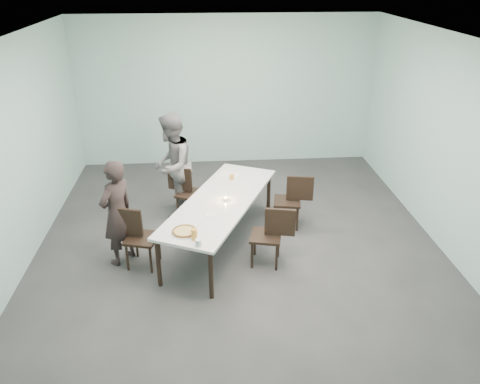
{
  "coord_description": "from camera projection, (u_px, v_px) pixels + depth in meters",
  "views": [
    {
      "loc": [
        -0.45,
        -5.87,
        3.83
      ],
      "look_at": [
        0.0,
        -0.1,
        1.0
      ],
      "focal_mm": 35.0,
      "sensor_mm": 36.0,
      "label": 1
    }
  ],
  "objects": [
    {
      "name": "ground",
      "position": [
        239.0,
        249.0,
        6.97
      ],
      "size": [
        7.0,
        7.0,
        0.0
      ],
      "primitive_type": "plane",
      "color": "#333335",
      "rests_on": "ground"
    },
    {
      "name": "room_shell",
      "position": [
        239.0,
        118.0,
        6.08
      ],
      "size": [
        6.02,
        7.02,
        3.01
      ],
      "color": "#A6D1CC",
      "rests_on": "ground"
    },
    {
      "name": "table",
      "position": [
        220.0,
        203.0,
        6.8
      ],
      "size": [
        1.9,
        2.74,
        0.75
      ],
      "rotation": [
        0.0,
        0.0,
        -0.43
      ],
      "color": "white",
      "rests_on": "ground"
    },
    {
      "name": "chair_near_left",
      "position": [
        136.0,
        233.0,
        6.42
      ],
      "size": [
        0.65,
        0.52,
        0.87
      ],
      "rotation": [
        0.0,
        0.0,
        -0.26
      ],
      "color": "black",
      "rests_on": "ground"
    },
    {
      "name": "chair_far_left",
      "position": [
        186.0,
        189.0,
        7.68
      ],
      "size": [
        0.65,
        0.55,
        0.87
      ],
      "rotation": [
        0.0,
        0.0,
        -0.42
      ],
      "color": "black",
      "rests_on": "ground"
    },
    {
      "name": "chair_near_right",
      "position": [
        272.0,
        232.0,
        6.45
      ],
      "size": [
        0.65,
        0.5,
        0.87
      ],
      "rotation": [
        0.0,
        0.0,
        2.92
      ],
      "color": "black",
      "rests_on": "ground"
    },
    {
      "name": "chair_far_right",
      "position": [
        292.0,
        198.0,
        7.4
      ],
      "size": [
        0.64,
        0.49,
        0.87
      ],
      "rotation": [
        0.0,
        0.0,
        2.97
      ],
      "color": "black",
      "rests_on": "ground"
    },
    {
      "name": "diner_near",
      "position": [
        117.0,
        213.0,
        6.39
      ],
      "size": [
        0.63,
        0.67,
        1.53
      ],
      "primitive_type": "imported",
      "rotation": [
        0.0,
        0.0,
        -2.21
      ],
      "color": "black",
      "rests_on": "ground"
    },
    {
      "name": "diner_far",
      "position": [
        172.0,
        166.0,
        7.63
      ],
      "size": [
        0.83,
        0.97,
        1.74
      ],
      "primitive_type": "imported",
      "rotation": [
        0.0,
        0.0,
        -1.79
      ],
      "color": "slate",
      "rests_on": "ground"
    },
    {
      "name": "pizza",
      "position": [
        185.0,
        231.0,
        5.95
      ],
      "size": [
        0.34,
        0.34,
        0.04
      ],
      "color": "white",
      "rests_on": "table"
    },
    {
      "name": "side_plate",
      "position": [
        211.0,
        214.0,
        6.38
      ],
      "size": [
        0.18,
        0.18,
        0.01
      ],
      "primitive_type": "cylinder",
      "color": "white",
      "rests_on": "table"
    },
    {
      "name": "beer_glass",
      "position": [
        194.0,
        234.0,
        5.77
      ],
      "size": [
        0.08,
        0.08,
        0.15
      ],
      "primitive_type": "cylinder",
      "color": "gold",
      "rests_on": "table"
    },
    {
      "name": "water_tumbler",
      "position": [
        198.0,
        243.0,
        5.66
      ],
      "size": [
        0.08,
        0.08,
        0.09
      ],
      "primitive_type": "cylinder",
      "color": "silver",
      "rests_on": "table"
    },
    {
      "name": "tealight",
      "position": [
        226.0,
        199.0,
        6.76
      ],
      "size": [
        0.06,
        0.06,
        0.05
      ],
      "color": "silver",
      "rests_on": "table"
    },
    {
      "name": "amber_tumbler",
      "position": [
        232.0,
        177.0,
        7.41
      ],
      "size": [
        0.07,
        0.07,
        0.08
      ],
      "primitive_type": "cylinder",
      "color": "gold",
      "rests_on": "table"
    },
    {
      "name": "menu",
      "position": [
        230.0,
        174.0,
        7.6
      ],
      "size": [
        0.36,
        0.33,
        0.01
      ],
      "primitive_type": "cube",
      "rotation": [
        0.0,
        0.0,
        -0.43
      ],
      "color": "silver",
      "rests_on": "table"
    }
  ]
}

